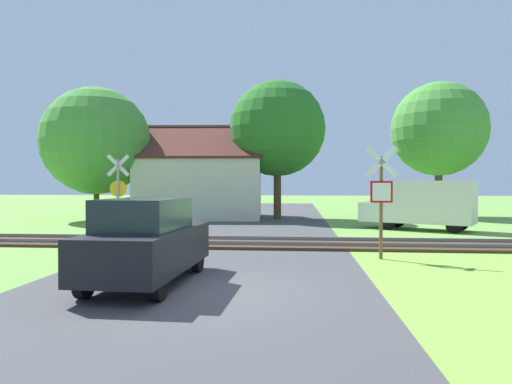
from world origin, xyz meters
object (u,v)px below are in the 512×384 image
(crossing_sign_far, at_px, (118,189))
(tree_far, at_px, (439,129))
(parked_car, at_px, (147,241))
(stop_sign_near, at_px, (381,195))
(house, at_px, (202,186))
(mail_truck, at_px, (420,203))
(tree_center, at_px, (277,129))
(tree_left, at_px, (96,141))

(crossing_sign_far, height_order, tree_far, tree_far)
(tree_far, bearing_deg, parked_car, -119.92)
(parked_car, bearing_deg, stop_sign_near, 35.94)
(house, xyz_separation_m, mail_truck, (11.55, -6.74, -0.77))
(tree_far, bearing_deg, house, -172.19)
(mail_truck, bearing_deg, crossing_sign_far, 137.38)
(stop_sign_near, distance_m, crossing_sign_far, 10.21)
(house, bearing_deg, mail_truck, -34.37)
(tree_far, distance_m, parked_car, 24.70)
(tree_far, relative_size, mail_truck, 1.66)
(stop_sign_near, height_order, tree_far, tree_far)
(tree_far, relative_size, tree_center, 1.04)
(tree_center, bearing_deg, mail_truck, -41.40)
(house, bearing_deg, stop_sign_near, -65.71)
(house, relative_size, tree_left, 1.04)
(crossing_sign_far, xyz_separation_m, tree_far, (15.95, 13.07, 3.72))
(stop_sign_near, relative_size, tree_left, 0.40)
(stop_sign_near, distance_m, house, 17.41)
(parked_car, bearing_deg, tree_center, 86.07)
(stop_sign_near, relative_size, tree_center, 0.38)
(house, bearing_deg, crossing_sign_far, -99.17)
(tree_center, relative_size, mail_truck, 1.60)
(tree_left, bearing_deg, stop_sign_near, -42.65)
(tree_far, bearing_deg, tree_center, -164.68)
(stop_sign_near, xyz_separation_m, tree_left, (-14.12, 13.01, 2.87))
(tree_far, bearing_deg, crossing_sign_far, -140.67)
(stop_sign_near, height_order, crossing_sign_far, crossing_sign_far)
(crossing_sign_far, xyz_separation_m, parked_car, (3.86, -7.94, -1.00))
(crossing_sign_far, distance_m, tree_center, 12.28)
(tree_center, distance_m, mail_truck, 9.98)
(tree_center, bearing_deg, parked_car, -95.86)
(crossing_sign_far, relative_size, parked_car, 0.80)
(crossing_sign_far, height_order, mail_truck, crossing_sign_far)
(house, height_order, parked_car, house)
(tree_center, bearing_deg, house, 171.07)
(tree_left, relative_size, tree_center, 0.94)
(stop_sign_near, bearing_deg, crossing_sign_far, -23.73)
(stop_sign_near, distance_m, mail_truck, 9.19)
(house, height_order, mail_truck, house)
(mail_truck, bearing_deg, parked_car, 173.19)
(mail_truck, xyz_separation_m, parked_car, (-8.67, -12.22, -0.34))
(tree_left, bearing_deg, tree_far, 11.84)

